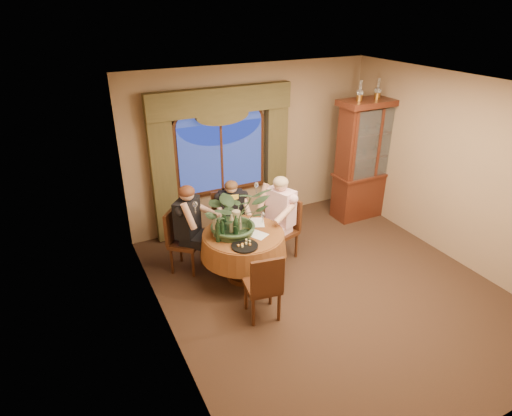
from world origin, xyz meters
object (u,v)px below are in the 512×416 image
chair_back_right (228,223)px  centerpiece_plant (234,192)px  wine_bottle_0 (224,222)px  oil_lamp_center (378,89)px  wine_bottle_5 (232,225)px  wine_bottle_4 (218,231)px  oil_lamp_left (360,90)px  chair_back (185,241)px  chair_right (282,230)px  dining_table (244,255)px  wine_bottle_2 (222,229)px  china_cabinet (369,159)px  olive_bowl (245,231)px  oil_lamp_right (395,87)px  stoneware_vase (236,221)px  wine_bottle_1 (236,226)px  person_back (188,228)px  person_scarf (232,215)px  chair_front_left (262,284)px  wine_bottle_3 (215,226)px  person_pink (281,217)px

chair_back_right → centerpiece_plant: 1.17m
wine_bottle_0 → chair_back_right: bearing=63.9°
oil_lamp_center → wine_bottle_5: (-3.11, -0.87, -1.45)m
oil_lamp_center → wine_bottle_4: (-3.35, -0.94, -1.45)m
oil_lamp_left → chair_back_right: bearing=-178.7°
oil_lamp_left → chair_back: (-3.25, -0.30, -1.89)m
chair_right → oil_lamp_center: bearing=-91.1°
dining_table → wine_bottle_2: (-0.34, -0.03, 0.54)m
chair_back → wine_bottle_5: (0.52, -0.57, 0.44)m
china_cabinet → chair_right: size_ratio=2.29×
oil_lamp_left → olive_bowl: bearing=-160.6°
chair_back_right → oil_lamp_right: bearing=-171.8°
stoneware_vase → wine_bottle_1: (-0.08, -0.16, 0.01)m
chair_back → wine_bottle_0: (0.45, -0.45, 0.44)m
person_back → person_scarf: 0.84m
dining_table → chair_back: 0.91m
oil_lamp_center → oil_lamp_right: same height
wine_bottle_1 → wine_bottle_5: size_ratio=1.00×
chair_right → wine_bottle_4: wine_bottle_4 is taller
wine_bottle_2 → chair_back: bearing=119.4°
chair_back → stoneware_vase: bearing=93.4°
oil_lamp_left → chair_front_left: bearing=-147.1°
oil_lamp_right → wine_bottle_4: size_ratio=1.03×
wine_bottle_3 → chair_back: bearing=121.5°
wine_bottle_0 → wine_bottle_5: (0.06, -0.13, 0.00)m
olive_bowl → wine_bottle_3: wine_bottle_3 is taller
wine_bottle_2 → wine_bottle_4: (-0.07, -0.02, 0.00)m
oil_lamp_right → wine_bottle_3: bearing=-168.0°
person_pink → centerpiece_plant: bearing=82.6°
china_cabinet → person_pink: 2.29m
person_back → wine_bottle_5: (0.46, -0.57, 0.23)m
china_cabinet → oil_lamp_left: size_ratio=6.46×
olive_bowl → china_cabinet: bearing=17.0°
centerpiece_plant → olive_bowl: 0.61m
wine_bottle_0 → china_cabinet: bearing=13.2°
wine_bottle_2 → person_pink: bearing=16.4°
chair_front_left → dining_table: bearing=90.0°
chair_back → oil_lamp_right: bearing=134.8°
wine_bottle_5 → person_pink: bearing=16.6°
olive_bowl → wine_bottle_4: size_ratio=0.47×
oil_lamp_center → centerpiece_plant: size_ratio=0.32×
stoneware_vase → wine_bottle_2: 0.31m
wine_bottle_1 → wine_bottle_5: (-0.03, 0.06, 0.00)m
chair_back → wine_bottle_4: (0.28, -0.64, 0.44)m
wine_bottle_1 → wine_bottle_2: same height
person_pink → person_scarf: 0.80m
person_scarf → wine_bottle_5: (-0.34, -0.81, 0.31)m
china_cabinet → person_pink: (-2.18, -0.59, -0.41)m
stoneware_vase → wine_bottle_4: bearing=-154.6°
stoneware_vase → olive_bowl: 0.20m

